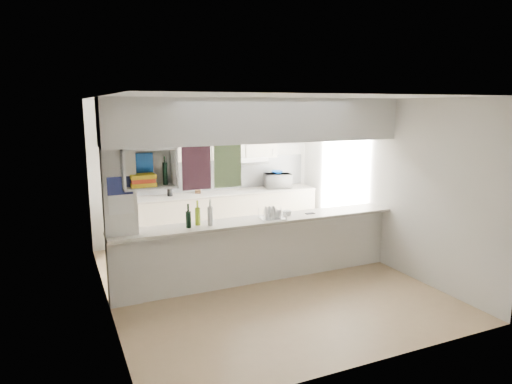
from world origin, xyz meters
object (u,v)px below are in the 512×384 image
microwave (278,181)px  wine_bottles (199,217)px  bowl (277,172)px  dish_rack (272,213)px

microwave → wine_bottles: 3.08m
bowl → dish_rack: size_ratio=0.58×
bowl → dish_rack: (-1.16, -2.17, -0.23)m
bowl → wine_bottles: bearing=-136.2°
microwave → wine_bottles: wine_bottles is taller
wine_bottles → dish_rack: bearing=-2.2°
bowl → wine_bottles: wine_bottles is taller
microwave → bowl: bowl is taller
microwave → wine_bottles: (-2.24, -2.12, -0.01)m
microwave → dish_rack: size_ratio=1.29×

